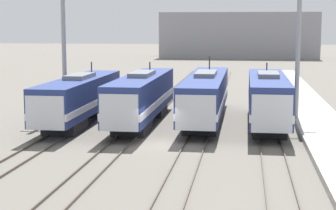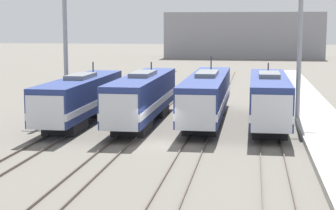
% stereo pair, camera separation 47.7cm
% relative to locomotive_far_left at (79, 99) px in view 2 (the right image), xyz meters
% --- Properties ---
extents(ground_plane, '(400.00, 400.00, 0.00)m').
position_rel_locomotive_far_left_xyz_m(ground_plane, '(7.64, -6.70, -2.11)').
color(ground_plane, '#666059').
extents(rail_pair_far_left, '(1.50, 120.00, 0.15)m').
position_rel_locomotive_far_left_xyz_m(rail_pair_far_left, '(0.00, -6.70, -2.03)').
color(rail_pair_far_left, '#4C4238').
rests_on(rail_pair_far_left, ground_plane).
extents(rail_pair_center_left, '(1.51, 120.00, 0.15)m').
position_rel_locomotive_far_left_xyz_m(rail_pair_center_left, '(5.09, -6.70, -2.03)').
color(rail_pair_center_left, '#4C4238').
rests_on(rail_pair_center_left, ground_plane).
extents(rail_pair_center_right, '(1.51, 120.00, 0.15)m').
position_rel_locomotive_far_left_xyz_m(rail_pair_center_right, '(10.19, -6.70, -2.03)').
color(rail_pair_center_right, '#4C4238').
rests_on(rail_pair_center_right, ground_plane).
extents(rail_pair_far_right, '(1.50, 120.00, 0.15)m').
position_rel_locomotive_far_left_xyz_m(rail_pair_far_right, '(15.28, -6.70, -2.03)').
color(rail_pair_far_right, '#4C4238').
rests_on(rail_pair_far_right, ground_plane).
extents(locomotive_far_left, '(3.01, 16.51, 4.85)m').
position_rel_locomotive_far_left_xyz_m(locomotive_far_left, '(0.00, 0.00, 0.00)').
color(locomotive_far_left, black).
rests_on(locomotive_far_left, ground_plane).
extents(locomotive_center_left, '(2.96, 17.24, 4.84)m').
position_rel_locomotive_far_left_xyz_m(locomotive_center_left, '(5.09, 0.59, 0.10)').
color(locomotive_center_left, black).
rests_on(locomotive_center_left, ground_plane).
extents(locomotive_center_right, '(3.05, 19.50, 5.24)m').
position_rel_locomotive_far_left_xyz_m(locomotive_center_right, '(10.19, 2.66, 0.05)').
color(locomotive_center_right, black).
rests_on(locomotive_center_right, ground_plane).
extents(locomotive_far_right, '(2.98, 16.16, 4.86)m').
position_rel_locomotive_far_left_xyz_m(locomotive_far_right, '(15.28, 0.92, 0.12)').
color(locomotive_far_right, black).
rests_on(locomotive_far_right, ground_plane).
extents(catenary_tower_left, '(2.18, 0.38, 12.31)m').
position_rel_locomotive_far_left_xyz_m(catenary_tower_left, '(-2.22, 3.35, 4.19)').
color(catenary_tower_left, gray).
rests_on(catenary_tower_left, ground_plane).
extents(catenary_tower_right, '(2.18, 0.38, 12.31)m').
position_rel_locomotive_far_left_xyz_m(catenary_tower_right, '(17.72, 3.35, 4.19)').
color(catenary_tower_right, gray).
rests_on(catenary_tower_right, ground_plane).
extents(depot_building, '(38.30, 14.27, 11.09)m').
position_rel_locomotive_far_left_xyz_m(depot_building, '(11.53, 98.47, 3.44)').
color(depot_building, gray).
rests_on(depot_building, ground_plane).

